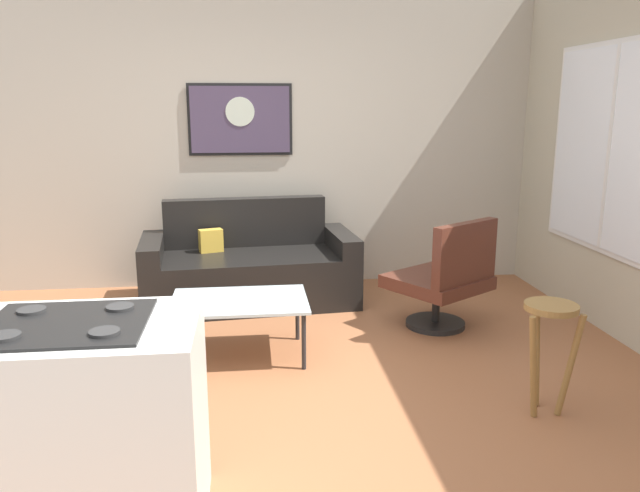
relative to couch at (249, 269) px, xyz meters
The scene contains 9 objects.
ground 1.86m from the couch, 86.81° to the right, with size 6.40×6.40×0.04m, color #975C39.
back_wall 1.26m from the couch, 80.27° to the left, with size 6.40×0.05×2.80m, color #B4AB9A.
couch is the anchor object (origin of this frame).
coffee_table 1.23m from the couch, 93.18° to the right, with size 0.92×0.63×0.41m.
armchair 1.73m from the couch, 30.26° to the right, with size 0.90×0.89×0.87m.
bar_stool 2.78m from the couch, 53.69° to the right, with size 0.34×0.33×0.64m.
kitchen_counter 3.12m from the couch, 107.77° to the right, with size 1.52×0.64×0.92m.
wall_painting 1.39m from the couch, 94.86° to the left, with size 0.95×0.03×0.65m.
window 3.04m from the couch, 19.09° to the right, with size 0.03×1.66×1.57m.
Camera 1 is at (-0.08, -3.43, 1.71)m, focal length 34.64 mm.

